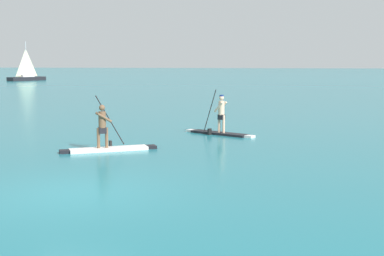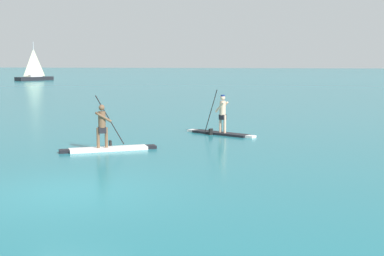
% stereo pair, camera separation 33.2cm
% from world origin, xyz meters
% --- Properties ---
extents(ground, '(440.00, 440.00, 0.00)m').
position_xyz_m(ground, '(0.00, 0.00, 0.00)').
color(ground, '#1E727F').
extents(paddleboarder_mid_center, '(3.18, 2.04, 1.99)m').
position_xyz_m(paddleboarder_mid_center, '(-1.22, 5.99, 0.33)').
color(paddleboarder_mid_center, white).
rests_on(paddleboarder_mid_center, ground).
extents(paddleboarder_far_right, '(3.22, 1.98, 2.02)m').
position_xyz_m(paddleboarder_far_right, '(2.16, 10.95, 0.39)').
color(paddleboarder_far_right, black).
rests_on(paddleboarder_far_right, ground).
extents(sailboat_left_horizon, '(4.41, 6.34, 6.19)m').
position_xyz_m(sailboat_left_horizon, '(-36.23, 68.41, 0.68)').
color(sailboat_left_horizon, black).
rests_on(sailboat_left_horizon, ground).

